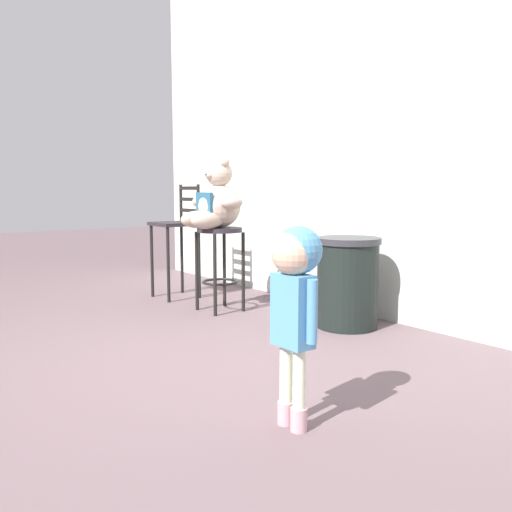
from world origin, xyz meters
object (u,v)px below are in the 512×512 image
Objects in this scene: bar_stool_with_teddy at (220,251)px; child_walking at (295,283)px; trash_bin at (348,282)px; bar_chair_empty at (177,231)px; teddy_bear at (216,202)px.

child_walking reaches higher than bar_stool_with_teddy.
child_walking is 1.96m from trash_bin.
child_walking is 3.24m from bar_chair_empty.
child_walking is (2.25, -1.05, -0.31)m from teddy_bear.
teddy_bear reaches higher than bar_stool_with_teddy.
bar_chair_empty is at bearing -84.26° from child_walking.
bar_stool_with_teddy is 1.05× the size of trash_bin.
bar_chair_empty is at bearing -165.89° from trash_bin.
teddy_bear is 2.51m from child_walking.
trash_bin is at bearing 14.11° from bar_chair_empty.
child_walking reaches higher than trash_bin.
teddy_bear is 0.86× the size of trash_bin.
teddy_bear reaches higher than child_walking.
child_walking is at bearing -19.69° from bar_chair_empty.
bar_stool_with_teddy is 0.81m from bar_chair_empty.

